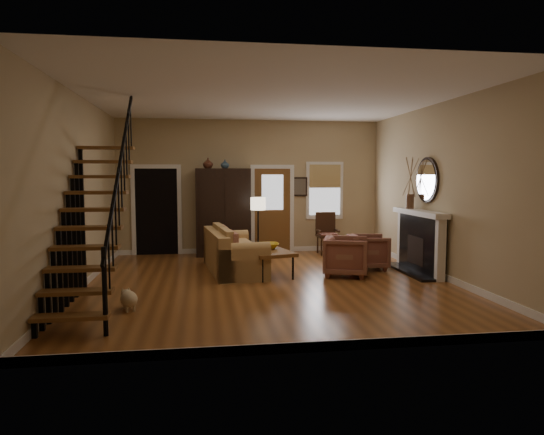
{
  "coord_description": "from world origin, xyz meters",
  "views": [
    {
      "loc": [
        -1.19,
        -8.56,
        1.95
      ],
      "look_at": [
        0.1,
        0.4,
        1.15
      ],
      "focal_mm": 32.0,
      "sensor_mm": 36.0,
      "label": 1
    }
  ],
  "objects": [
    {
      "name": "armoire",
      "position": [
        -0.7,
        3.15,
        1.05
      ],
      "size": [
        1.3,
        0.6,
        2.1
      ],
      "primitive_type": null,
      "color": "black",
      "rests_on": "ground"
    },
    {
      "name": "vase_b",
      "position": [
        -0.65,
        3.05,
        2.21
      ],
      "size": [
        0.2,
        0.2,
        0.21
      ],
      "primitive_type": "imported",
      "color": "#334C60",
      "rests_on": "armoire"
    },
    {
      "name": "armchair_right",
      "position": [
        2.2,
        0.99,
        0.36
      ],
      "size": [
        0.87,
        0.85,
        0.72
      ],
      "primitive_type": "imported",
      "rotation": [
        0.0,
        0.0,
        1.45
      ],
      "color": "maroon",
      "rests_on": "ground"
    },
    {
      "name": "books",
      "position": [
        -0.09,
        0.36,
        0.53
      ],
      "size": [
        0.24,
        0.33,
        0.06
      ],
      "primitive_type": null,
      "color": "beige",
      "rests_on": "coffee_table"
    },
    {
      "name": "side_chair",
      "position": [
        1.85,
        2.95,
        0.51
      ],
      "size": [
        0.54,
        0.54,
        1.02
      ],
      "primitive_type": null,
      "color": "#371F11",
      "rests_on": "ground"
    },
    {
      "name": "room",
      "position": [
        -0.41,
        1.76,
        1.51
      ],
      "size": [
        7.0,
        7.33,
        3.3
      ],
      "color": "brown",
      "rests_on": "ground"
    },
    {
      "name": "fireplace",
      "position": [
        3.13,
        0.5,
        0.74
      ],
      "size": [
        0.33,
        1.95,
        2.3
      ],
      "color": "black",
      "rests_on": "ground"
    },
    {
      "name": "dog",
      "position": [
        -2.26,
        -1.5,
        0.15
      ],
      "size": [
        0.36,
        0.46,
        0.29
      ],
      "primitive_type": null,
      "rotation": [
        0.0,
        0.0,
        0.36
      ],
      "color": "beige",
      "rests_on": "ground"
    },
    {
      "name": "vase_a",
      "position": [
        -1.05,
        3.05,
        2.22
      ],
      "size": [
        0.24,
        0.24,
        0.25
      ],
      "primitive_type": "imported",
      "color": "#4C2619",
      "rests_on": "armoire"
    },
    {
      "name": "floor_lamp",
      "position": [
        0.02,
        2.04,
        0.73
      ],
      "size": [
        0.43,
        0.43,
        1.45
      ],
      "primitive_type": null,
      "rotation": [
        0.0,
        0.0,
        -0.37
      ],
      "color": "black",
      "rests_on": "ground"
    },
    {
      "name": "coffee_table",
      "position": [
        0.03,
        0.66,
        0.25
      ],
      "size": [
        1.07,
        1.45,
        0.5
      ],
      "primitive_type": null,
      "rotation": [
        0.0,
        0.0,
        0.26
      ],
      "color": "brown",
      "rests_on": "ground"
    },
    {
      "name": "sofa",
      "position": [
        -0.57,
        1.09,
        0.41
      ],
      "size": [
        1.2,
        2.32,
        0.83
      ],
      "primitive_type": null,
      "rotation": [
        0.0,
        0.0,
        0.11
      ],
      "color": "tan",
      "rests_on": "ground"
    },
    {
      "name": "bowl",
      "position": [
        0.08,
        0.81,
        0.55
      ],
      "size": [
        0.45,
        0.45,
        0.11
      ],
      "primitive_type": "imported",
      "color": "gold",
      "rests_on": "coffee_table"
    },
    {
      "name": "armchair_left",
      "position": [
        1.54,
        0.38,
        0.38
      ],
      "size": [
        1.05,
        1.03,
        0.76
      ],
      "primitive_type": "imported",
      "rotation": [
        0.0,
        0.0,
        1.25
      ],
      "color": "maroon",
      "rests_on": "ground"
    },
    {
      "name": "staircase",
      "position": [
        -2.78,
        -1.3,
        1.6
      ],
      "size": [
        0.94,
        2.8,
        3.2
      ],
      "primitive_type": null,
      "color": "brown",
      "rests_on": "ground"
    }
  ]
}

